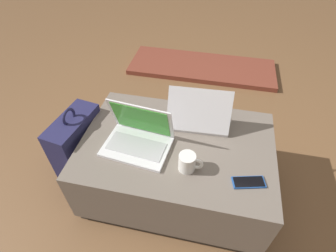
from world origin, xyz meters
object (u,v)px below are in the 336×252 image
(cell_phone, at_px, (249,182))
(backpack, at_px, (79,147))
(laptop_far, at_px, (199,116))
(coffee_mug, at_px, (188,162))
(laptop_near, at_px, (138,137))

(cell_phone, distance_m, backpack, 1.00)
(laptop_far, relative_size, cell_phone, 2.17)
(backpack, bearing_deg, cell_phone, 88.84)
(backpack, bearing_deg, coffee_mug, 86.39)
(laptop_far, relative_size, coffee_mug, 2.94)
(cell_phone, height_order, coffee_mug, coffee_mug)
(laptop_near, relative_size, coffee_mug, 3.01)
(backpack, height_order, coffee_mug, backpack)
(coffee_mug, bearing_deg, laptop_far, 88.76)
(laptop_near, xyz_separation_m, backpack, (-0.41, 0.05, -0.23))
(laptop_near, relative_size, backpack, 0.68)
(laptop_far, relative_size, backpack, 0.67)
(laptop_near, height_order, coffee_mug, laptop_near)
(laptop_near, xyz_separation_m, coffee_mug, (0.27, -0.10, -0.00))
(backpack, bearing_deg, laptop_far, 113.50)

